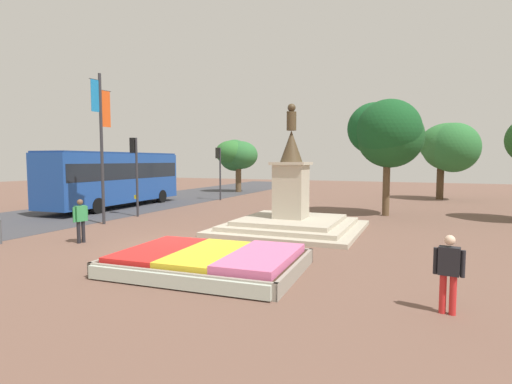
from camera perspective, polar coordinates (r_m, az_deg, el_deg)
ground_plane at (r=14.28m, az=-10.56°, el=-7.66°), size 92.86×92.86×0.00m
flower_planter at (r=11.12m, az=-6.72°, el=-9.79°), size 5.22×3.89×0.58m
statue_monument at (r=17.21m, az=5.00°, el=-2.78°), size 5.86×5.86×5.38m
traffic_light_mid_block at (r=22.16m, az=-16.89°, el=3.98°), size 0.41×0.28×4.19m
traffic_light_far_corner at (r=30.09m, az=-5.33°, el=4.05°), size 0.42×0.31×3.94m
banner_pole at (r=20.02m, az=-21.18°, el=6.71°), size 0.24×1.13×6.98m
city_bus at (r=26.92m, az=-19.50°, el=2.17°), size 2.88×10.67×3.50m
pedestrian_with_handbag at (r=8.74m, az=25.83°, el=-9.89°), size 0.56×0.28×1.56m
pedestrian_crossing_plaza at (r=15.83m, az=-23.78°, el=-3.41°), size 0.30×0.56×1.60m
park_tree_far_left at (r=22.67m, az=18.06°, el=8.06°), size 4.06×3.99×6.19m
park_tree_far_right at (r=33.45m, az=26.08°, el=5.86°), size 4.32×4.07×5.82m
park_tree_street_side at (r=37.84m, az=-2.88°, el=5.33°), size 3.84×3.42×4.95m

